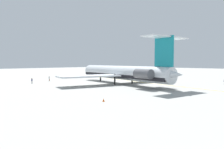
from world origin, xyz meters
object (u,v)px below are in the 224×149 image
(main_jetliner, at_px, (124,73))
(ground_crew_portside, at_px, (224,81))
(ground_crew_near_tail, at_px, (49,78))
(ground_crew_near_nose, at_px, (32,80))
(safety_cone_wingtip, at_px, (104,100))
(safety_cone_nose, at_px, (50,80))

(main_jetliner, distance_m, ground_crew_portside, 30.35)
(ground_crew_near_tail, xyz_separation_m, ground_crew_portside, (-47.44, -31.49, -0.07))
(ground_crew_near_nose, bearing_deg, main_jetliner, 21.20)
(ground_crew_near_nose, relative_size, ground_crew_portside, 1.06)
(ground_crew_near_nose, xyz_separation_m, safety_cone_wingtip, (-38.12, 4.96, -0.84))
(ground_crew_near_tail, relative_size, safety_cone_nose, 3.22)
(main_jetliner, bearing_deg, safety_cone_nose, 28.86)
(ground_crew_near_nose, relative_size, safety_cone_wingtip, 3.20)
(main_jetliner, relative_size, ground_crew_near_tail, 25.08)
(main_jetliner, bearing_deg, ground_crew_near_nose, 51.93)
(ground_crew_portside, distance_m, safety_cone_nose, 58.42)
(main_jetliner, height_order, ground_crew_near_nose, main_jetliner)
(ground_crew_near_nose, xyz_separation_m, ground_crew_portside, (-43.67, -39.48, -0.07))
(main_jetliner, bearing_deg, safety_cone_wingtip, 135.16)
(ground_crew_near_nose, height_order, safety_cone_nose, ground_crew_near_nose)
(ground_crew_near_tail, bearing_deg, safety_cone_wingtip, 114.23)
(main_jetliner, xyz_separation_m, safety_cone_wingtip, (-16.72, 23.99, -3.27))
(ground_crew_near_tail, distance_m, ground_crew_portside, 56.94)
(ground_crew_near_tail, xyz_separation_m, safety_cone_nose, (2.77, -1.64, -0.85))
(ground_crew_portside, height_order, safety_cone_wingtip, ground_crew_portside)
(ground_crew_portside, xyz_separation_m, safety_cone_wingtip, (5.56, 44.44, -0.77))
(safety_cone_nose, height_order, safety_cone_wingtip, same)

